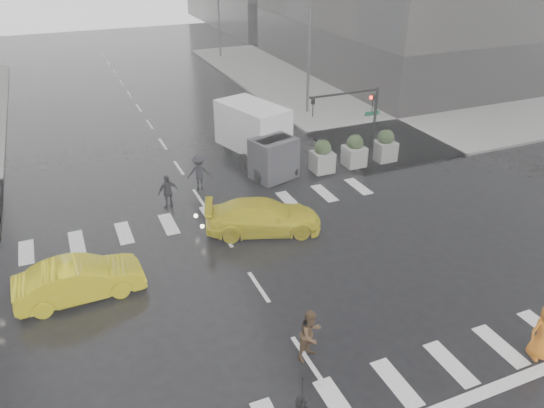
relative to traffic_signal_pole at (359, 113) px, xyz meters
name	(u,v)px	position (x,y,z in m)	size (l,w,h in m)	color
ground	(259,287)	(-9.01, -8.01, -3.22)	(120.00, 120.00, 0.00)	black
sidewalk_ne	(409,100)	(10.49, 9.49, -3.14)	(35.00, 35.00, 0.15)	gray
road_markings	(259,287)	(-9.01, -8.01, -3.21)	(18.00, 48.00, 0.01)	silver
traffic_signal_pole	(359,113)	(0.00, 0.00, 0.00)	(4.45, 0.42, 4.50)	black
street_lamp_near	(308,43)	(1.86, 9.99, 1.73)	(2.15, 0.22, 9.00)	#59595B
street_lamp_far	(217,7)	(1.86, 29.99, 1.73)	(2.15, 0.22, 9.00)	#59595B
planter_west	(322,157)	(-2.01, 0.19, -2.23)	(1.10, 1.10, 1.80)	gray
planter_mid	(354,151)	(-0.01, 0.19, -2.23)	(1.10, 1.10, 1.80)	gray
planter_east	(385,146)	(1.99, 0.19, -2.23)	(1.10, 1.10, 1.80)	gray
pedestrian_black	(302,402)	(-10.56, -14.81, -1.62)	(1.18, 1.19, 2.43)	black
pedestrian_brown	(311,335)	(-8.87, -12.01, -2.33)	(0.86, 0.67, 1.78)	#49311A
pedestrian_far_a	(168,192)	(-10.59, -0.45, -2.37)	(1.00, 0.61, 1.70)	black
pedestrian_far_b	(199,172)	(-8.65, 0.97, -2.28)	(1.21, 0.67, 1.87)	black
taxi_mid	(80,280)	(-15.14, -6.01, -2.48)	(1.56, 4.49, 1.48)	#D7C60B
taxi_rear	(263,217)	(-7.28, -4.27, -2.48)	(2.05, 4.46, 1.47)	#D7C60B
box_truck	(258,135)	(-4.70, 2.78, -1.50)	(2.28, 6.07, 3.22)	white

